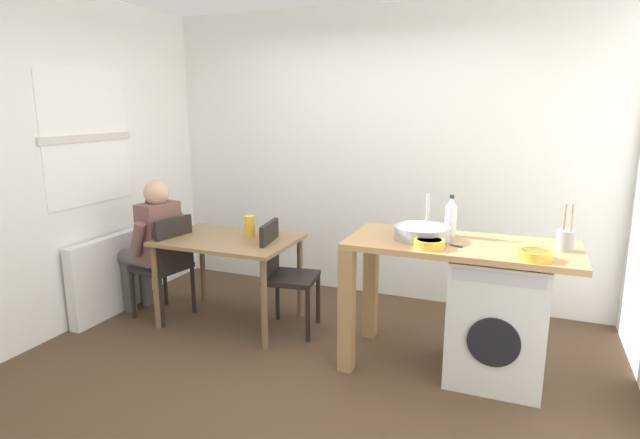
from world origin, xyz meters
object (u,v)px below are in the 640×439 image
(chair_opposite, at_px, (283,270))
(washing_machine, at_px, (497,317))
(mixing_bowl, at_px, (429,243))
(utensil_crock, at_px, (566,240))
(chair_person_seat, at_px, (167,261))
(seated_person, at_px, (153,240))
(vase, at_px, (250,226))
(colander, at_px, (535,254))
(dining_table, at_px, (229,249))
(bottle_tall_green, at_px, (451,217))

(chair_opposite, height_order, washing_machine, chair_opposite)
(mixing_bowl, relative_size, utensil_crock, 0.66)
(chair_person_seat, distance_m, chair_opposite, 1.03)
(washing_machine, distance_m, mixing_bowl, 0.71)
(chair_person_seat, height_order, utensil_crock, utensil_crock)
(seated_person, xyz_separation_m, washing_machine, (2.85, -0.03, -0.24))
(washing_machine, bearing_deg, chair_opposite, 174.74)
(mixing_bowl, bearing_deg, vase, 165.11)
(utensil_crock, relative_size, colander, 1.50)
(mixing_bowl, distance_m, colander, 0.63)
(chair_person_seat, bearing_deg, dining_table, -68.08)
(dining_table, bearing_deg, mixing_bowl, -10.41)
(chair_opposite, bearing_deg, washing_machine, 75.77)
(dining_table, xyz_separation_m, chair_opposite, (0.48, 0.04, -0.14))
(chair_opposite, xyz_separation_m, bottle_tall_green, (1.30, 0.01, 0.54))
(colander, relative_size, vase, 1.10)
(washing_machine, distance_m, bottle_tall_green, 0.74)
(washing_machine, distance_m, utensil_crock, 0.67)
(mixing_bowl, distance_m, vase, 1.61)
(seated_person, bearing_deg, washing_machine, -80.39)
(dining_table, height_order, colander, colander)
(dining_table, relative_size, chair_person_seat, 1.22)
(dining_table, bearing_deg, utensil_crock, -1.43)
(colander, height_order, vase, colander)
(vase, bearing_deg, seated_person, -167.82)
(utensil_crock, distance_m, colander, 0.33)
(chair_opposite, bearing_deg, vase, -109.65)
(chair_person_seat, xyz_separation_m, vase, (0.70, 0.21, 0.32))
(chair_opposite, bearing_deg, dining_table, -94.35)
(bottle_tall_green, height_order, vase, bottle_tall_green)
(chair_person_seat, relative_size, colander, 4.50)
(chair_opposite, height_order, colander, colander)
(chair_person_seat, xyz_separation_m, chair_opposite, (1.02, 0.15, 0.00))
(chair_person_seat, height_order, colander, colander)
(utensil_crock, bearing_deg, mixing_bowl, -162.77)
(chair_opposite, relative_size, seated_person, 0.75)
(dining_table, height_order, washing_machine, washing_machine)
(colander, bearing_deg, dining_table, 171.87)
(seated_person, bearing_deg, bottle_tall_green, -76.61)
(dining_table, relative_size, vase, 6.06)
(washing_machine, bearing_deg, colander, -49.26)
(bottle_tall_green, distance_m, mixing_bowl, 0.39)
(seated_person, xyz_separation_m, bottle_tall_green, (2.49, 0.14, 0.38))
(dining_table, distance_m, chair_person_seat, 0.57)
(bottle_tall_green, xyz_separation_m, colander, (0.55, -0.39, -0.10))
(washing_machine, bearing_deg, dining_table, 176.93)
(dining_table, relative_size, utensil_crock, 3.67)
(bottle_tall_green, relative_size, utensil_crock, 0.97)
(seated_person, height_order, vase, seated_person)
(chair_person_seat, bearing_deg, utensil_crock, -78.83)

